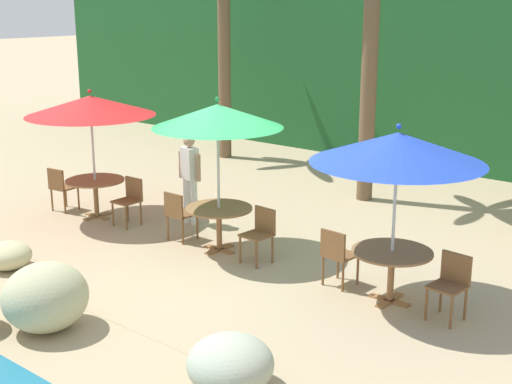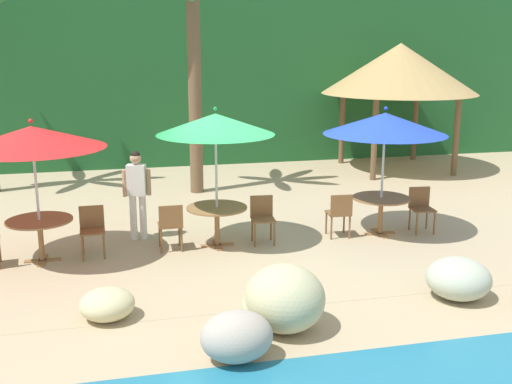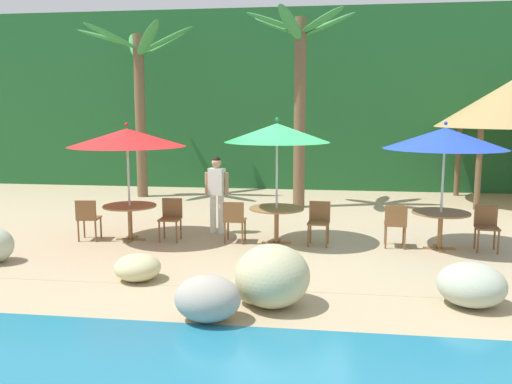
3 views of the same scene
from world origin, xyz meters
The scene contains 18 objects.
ground_plane centered at (0.00, 0.00, 0.00)m, with size 120.00×120.00×0.00m, color tan.
terrace_deck centered at (0.00, 0.00, 0.00)m, with size 18.00×5.20×0.01m.
foliage_backdrop centered at (0.00, 9.00, 3.00)m, with size 28.00×2.40×6.00m.
rock_seawall centered at (0.15, -2.95, 0.34)m, with size 15.20×2.93×0.87m.
umbrella_red centered at (-3.33, 0.15, 2.13)m, with size 2.38×2.38×2.44m.
dining_table_red centered at (-3.33, 0.15, 0.61)m, with size 1.10×1.10×0.74m.
chair_red_seaward centered at (-2.49, 0.26, 0.51)m, with size 0.43×0.44×0.87m.
umbrella_green centered at (-0.29, 0.27, 2.24)m, with size 2.10×2.10×2.54m.
dining_table_green centered at (-0.29, 0.27, 0.61)m, with size 1.10×1.10×0.74m.
chair_green_seaward centered at (0.56, 0.30, 0.51)m, with size 0.45×0.46×0.87m.
chair_green_inland centered at (-1.14, 0.18, 0.51)m, with size 0.42×0.43×0.87m.
umbrella_blue centered at (2.90, 0.25, 2.16)m, with size 2.31×2.31×2.48m.
dining_table_blue centered at (2.90, 0.25, 0.61)m, with size 1.10×1.10×0.74m.
chair_blue_seaward centered at (3.76, 0.27, 0.51)m, with size 0.45×0.46×0.87m.
chair_blue_inland centered at (2.05, 0.22, 0.51)m, with size 0.45×0.45×0.87m.
palm_tree_second centered at (-0.08, 4.51, 3.65)m, with size 2.92×2.85×5.28m.
palapa_hut centered at (5.94, 6.00, 2.89)m, with size 4.40×4.40×3.60m.
waiter_in_white centered at (-1.67, 1.00, 0.99)m, with size 0.52×0.28×1.70m.
Camera 2 is at (-2.03, -10.34, 3.66)m, focal length 43.22 mm.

